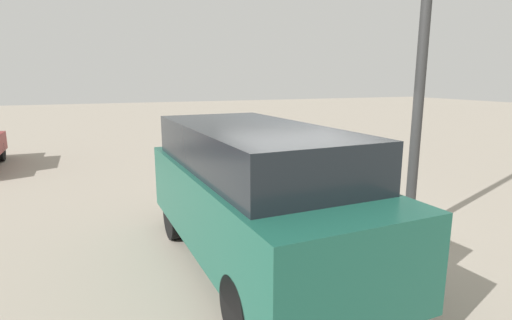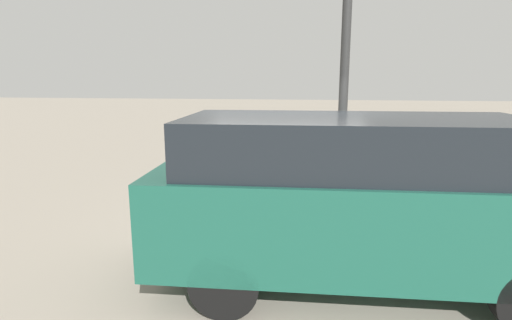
{
  "view_description": "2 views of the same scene",
  "coord_description": "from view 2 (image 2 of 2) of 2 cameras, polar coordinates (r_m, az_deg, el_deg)",
  "views": [
    {
      "loc": [
        5.97,
        -3.35,
        2.65
      ],
      "look_at": [
        -0.85,
        -0.55,
        1.14
      ],
      "focal_mm": 28.0,
      "sensor_mm": 36.0,
      "label": 1
    },
    {
      "loc": [
        0.4,
        -5.9,
        2.45
      ],
      "look_at": [
        -0.43,
        0.09,
        1.2
      ],
      "focal_mm": 28.0,
      "sensor_mm": 36.0,
      "label": 2
    }
  ],
  "objects": [
    {
      "name": "lamp_post",
      "position": [
        7.49,
        12.25,
        6.14
      ],
      "size": [
        0.44,
        0.44,
        5.39
      ],
      "color": "beige",
      "rests_on": "ground"
    },
    {
      "name": "ground_plane",
      "position": [
        6.4,
        3.75,
        -10.82
      ],
      "size": [
        80.0,
        80.0,
        0.0
      ],
      "primitive_type": "plane",
      "color": "gray"
    },
    {
      "name": "parked_van",
      "position": [
        4.8,
        14.62,
        -4.92
      ],
      "size": [
        4.87,
        2.04,
        2.02
      ],
      "rotation": [
        0.0,
        0.0,
        0.04
      ],
      "color": "#195142",
      "rests_on": "ground"
    },
    {
      "name": "parking_meter_near",
      "position": [
        6.69,
        -1.58,
        -1.11
      ],
      "size": [
        0.21,
        0.13,
        1.31
      ],
      "rotation": [
        0.0,
        0.0,
        0.1
      ],
      "color": "#9E9EA3",
      "rests_on": "ground"
    }
  ]
}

